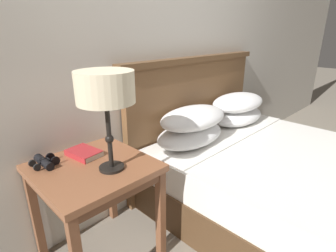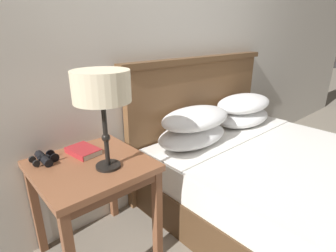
# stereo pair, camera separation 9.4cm
# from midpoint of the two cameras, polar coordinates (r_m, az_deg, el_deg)

# --- Properties ---
(wall_back) EXTENTS (8.00, 0.06, 2.60)m
(wall_back) POSITION_cam_midpoint_polar(r_m,az_deg,el_deg) (1.93, -7.04, 19.92)
(wall_back) COLOR beige
(wall_back) RESTS_ON ground_plane
(nightstand) EXTENTS (0.58, 0.58, 0.62)m
(nightstand) POSITION_cam_midpoint_polar(r_m,az_deg,el_deg) (1.52, -17.53, -10.89)
(nightstand) COLOR brown
(nightstand) RESTS_ON ground_plane
(bed) EXTENTS (1.60, 1.93, 1.10)m
(bed) POSITION_cam_midpoint_polar(r_m,az_deg,el_deg) (2.08, 22.35, -10.36)
(bed) COLOR #4E3520
(bed) RESTS_ON ground_plane
(table_lamp) EXTENTS (0.28, 0.28, 0.50)m
(table_lamp) POSITION_cam_midpoint_polar(r_m,az_deg,el_deg) (1.28, -15.57, 7.56)
(table_lamp) COLOR black
(table_lamp) RESTS_ON nightstand
(book_on_nightstand) EXTENTS (0.16, 0.21, 0.03)m
(book_on_nightstand) POSITION_cam_midpoint_polar(r_m,az_deg,el_deg) (1.59, -19.52, -5.60)
(book_on_nightstand) COLOR silver
(book_on_nightstand) RESTS_ON nightstand
(binoculars_pair) EXTENTS (0.14, 0.16, 0.05)m
(binoculars_pair) POSITION_cam_midpoint_polar(r_m,az_deg,el_deg) (1.56, -26.95, -7.00)
(binoculars_pair) COLOR black
(binoculars_pair) RESTS_ON nightstand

